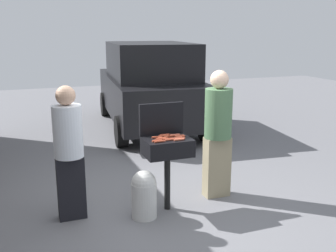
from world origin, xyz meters
TOP-DOWN VIEW (x-y plane):
  - ground_plane at (0.00, 0.00)m, footprint 24.00×24.00m
  - bbq_grill at (0.01, -0.04)m, footprint 0.60×0.44m
  - grill_lid_open at (0.01, 0.18)m, footprint 0.60×0.05m
  - hot_dog_0 at (0.12, -0.10)m, footprint 0.13×0.04m
  - hot_dog_1 at (0.02, 0.09)m, footprint 0.13×0.03m
  - hot_dog_2 at (-0.16, -0.13)m, footprint 0.13×0.04m
  - hot_dog_3 at (-0.14, -0.18)m, footprint 0.13×0.03m
  - hot_dog_4 at (0.01, -0.15)m, footprint 0.13×0.03m
  - hot_dog_5 at (0.18, -0.07)m, footprint 0.13×0.04m
  - hot_dog_6 at (-0.05, -0.04)m, footprint 0.13×0.03m
  - hot_dog_7 at (-0.01, -0.10)m, footprint 0.13×0.03m
  - hot_dog_8 at (0.05, 0.01)m, footprint 0.13×0.03m
  - hot_dog_9 at (0.14, -0.15)m, footprint 0.13×0.04m
  - hot_dog_10 at (-0.09, -0.07)m, footprint 0.13×0.04m
  - hot_dog_11 at (0.15, 0.04)m, footprint 0.13×0.04m
  - hot_dog_12 at (-0.01, 0.05)m, footprint 0.13×0.03m
  - hot_dog_13 at (0.18, -0.02)m, footprint 0.13×0.03m
  - hot_dog_14 at (-0.11, 0.02)m, footprint 0.13×0.04m
  - hot_dog_15 at (0.11, -0.19)m, footprint 0.13×0.03m
  - propane_tank at (-0.35, -0.16)m, footprint 0.32×0.32m
  - person_left at (-1.20, 0.14)m, footprint 0.35×0.35m
  - person_right at (0.82, 0.13)m, footprint 0.38×0.38m
  - parked_minivan at (1.19, 4.34)m, footprint 2.40×4.57m

SIDE VIEW (x-z plane):
  - ground_plane at x=0.00m, z-range 0.00..0.00m
  - propane_tank at x=-0.35m, z-range 0.01..0.63m
  - bbq_grill at x=0.01m, z-range 0.34..1.31m
  - person_left at x=-1.20m, z-range 0.07..1.75m
  - person_right at x=0.82m, z-range 0.08..1.87m
  - hot_dog_0 at x=0.12m, z-range 0.97..0.99m
  - hot_dog_1 at x=0.02m, z-range 0.97..0.99m
  - hot_dog_2 at x=-0.16m, z-range 0.97..0.99m
  - hot_dog_3 at x=-0.14m, z-range 0.97..0.99m
  - hot_dog_4 at x=0.01m, z-range 0.97..0.99m
  - hot_dog_5 at x=0.18m, z-range 0.97..0.99m
  - hot_dog_6 at x=-0.05m, z-range 0.97..0.99m
  - hot_dog_7 at x=-0.01m, z-range 0.97..0.99m
  - hot_dog_8 at x=0.05m, z-range 0.97..0.99m
  - hot_dog_9 at x=0.14m, z-range 0.97..0.99m
  - hot_dog_10 at x=-0.09m, z-range 0.97..0.99m
  - hot_dog_11 at x=0.15m, z-range 0.97..0.99m
  - hot_dog_12 at x=-0.01m, z-range 0.97..0.99m
  - hot_dog_13 at x=0.18m, z-range 0.97..0.99m
  - hot_dog_14 at x=-0.11m, z-range 0.97..0.99m
  - hot_dog_15 at x=0.11m, z-range 0.97..0.99m
  - parked_minivan at x=1.19m, z-range 0.02..2.04m
  - grill_lid_open at x=0.01m, z-range 0.97..1.39m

